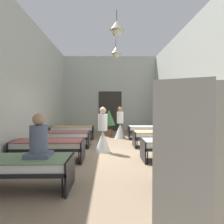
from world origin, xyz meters
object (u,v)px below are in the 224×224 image
object	(u,v)px
bed_right_row_2	(159,135)
potted_plant	(109,119)
nurse_mid_aisle	(103,136)
patient_seated_primary	(39,141)
bed_right_row_1	(176,145)
bed_right_row_0	(211,164)
nurse_near_aisle	(120,127)
bed_left_row_3	(73,129)
bed_left_row_2	(64,135)
bed_right_row_3	(149,129)
bed_left_row_1	(49,145)
bed_left_row_0	(18,165)

from	to	relation	value
bed_right_row_2	potted_plant	distance (m)	3.24
nurse_mid_aisle	patient_seated_primary	distance (m)	3.15
potted_plant	bed_right_row_1	bearing A→B (deg)	-67.86
potted_plant	bed_right_row_0	bearing A→B (deg)	-74.00
nurse_near_aisle	nurse_mid_aisle	world-z (taller)	same
bed_right_row_0	nurse_mid_aisle	bearing A→B (deg)	124.58
bed_left_row_3	potted_plant	xyz separation A→B (m)	(1.67, 0.74, 0.41)
bed_left_row_3	patient_seated_primary	xyz separation A→B (m)	(0.35, -5.64, 0.43)
bed_right_row_2	bed_left_row_2	bearing A→B (deg)	180.00
bed_right_row_2	bed_right_row_3	xyz separation A→B (m)	(0.00, 1.90, 0.00)
bed_left_row_3	bed_right_row_0	bearing A→B (deg)	-58.34
bed_right_row_0	bed_right_row_1	distance (m)	1.90
bed_right_row_3	potted_plant	world-z (taller)	potted_plant
bed_right_row_0	bed_right_row_1	size ratio (longest dim) A/B	1.00
nurse_mid_aisle	potted_plant	world-z (taller)	nurse_mid_aisle
bed_right_row_3	nurse_mid_aisle	world-z (taller)	nurse_mid_aisle
bed_right_row_1	bed_left_row_3	bearing A→B (deg)	132.77
bed_right_row_1	potted_plant	distance (m)	4.91
bed_left_row_1	bed_right_row_1	world-z (taller)	same
bed_left_row_2	nurse_near_aisle	bearing A→B (deg)	42.49
bed_left_row_1	bed_right_row_2	distance (m)	4.00
bed_right_row_2	bed_left_row_1	bearing A→B (deg)	-151.61
bed_right_row_0	bed_right_row_2	world-z (taller)	same
nurse_mid_aisle	patient_seated_primary	size ratio (longest dim) A/B	1.86
bed_left_row_2	potted_plant	world-z (taller)	potted_plant
nurse_near_aisle	nurse_mid_aisle	xyz separation A→B (m)	(-0.74, -2.81, 0.00)
bed_right_row_1	nurse_near_aisle	distance (m)	4.13
bed_left_row_1	nurse_mid_aisle	bearing A→B (deg)	37.09
potted_plant	bed_left_row_3	bearing A→B (deg)	-156.24
bed_left_row_2	bed_left_row_3	world-z (taller)	same
bed_right_row_1	nurse_near_aisle	world-z (taller)	nurse_near_aisle
bed_right_row_1	nurse_mid_aisle	world-z (taller)	nurse_mid_aisle
bed_left_row_1	nurse_near_aisle	size ratio (longest dim) A/B	1.28
bed_left_row_2	bed_right_row_2	world-z (taller)	same
bed_left_row_0	nurse_mid_aisle	distance (m)	3.33
bed_left_row_1	bed_right_row_3	bearing A→B (deg)	47.23
bed_left_row_3	bed_right_row_2	bearing A→B (deg)	-28.39
potted_plant	bed_left_row_1	bearing A→B (deg)	-110.22
nurse_mid_aisle	bed_left_row_3	bearing A→B (deg)	-73.89
bed_right_row_1	bed_right_row_3	xyz separation A→B (m)	(0.00, 3.80, 0.00)
bed_left_row_2	bed_left_row_3	distance (m)	1.90
bed_left_row_3	patient_seated_primary	bearing A→B (deg)	-86.45
bed_right_row_1	nurse_mid_aisle	bearing A→B (deg)	152.04
bed_left_row_1	nurse_mid_aisle	world-z (taller)	nurse_mid_aisle
bed_right_row_3	nurse_mid_aisle	xyz separation A→B (m)	(-2.07, -2.70, 0.09)
bed_left_row_2	patient_seated_primary	world-z (taller)	patient_seated_primary
bed_right_row_0	bed_right_row_2	distance (m)	3.80
bed_left_row_3	potted_plant	bearing A→B (deg)	23.76
bed_left_row_1	bed_right_row_1	size ratio (longest dim) A/B	1.00
bed_left_row_0	bed_right_row_1	xyz separation A→B (m)	(3.52, 1.90, 0.00)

